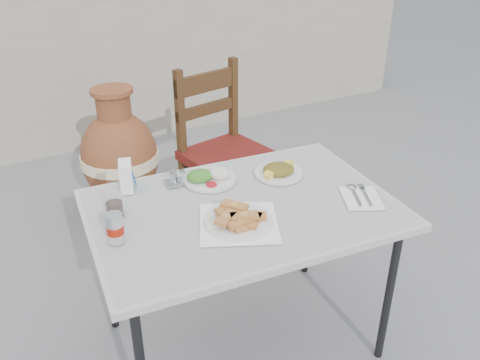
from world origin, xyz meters
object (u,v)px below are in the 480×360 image
terracotta_urn (120,158)px  pide_plate (239,217)px  napkin_holder (126,176)px  chair (224,152)px  cafe_table (243,216)px  salad_rice_plate (209,176)px  condiment_caddy (176,179)px  soda_can (115,228)px  salad_chopped_plate (279,171)px  cola_glass (114,206)px

terracotta_urn → pide_plate: bearing=-88.0°
napkin_holder → chair: 0.90m
cafe_table → napkin_holder: (-0.35, 0.34, 0.11)m
pide_plate → chair: chair is taller
salad_rice_plate → chair: size_ratio=0.23×
napkin_holder → condiment_caddy: 0.20m
cafe_table → terracotta_urn: terracotta_urn is taller
pide_plate → napkin_holder: napkin_holder is taller
salad_rice_plate → chair: (0.38, 0.60, -0.22)m
soda_can → pide_plate: bearing=-13.7°
salad_chopped_plate → condiment_caddy: bearing=162.1°
salad_rice_plate → condiment_caddy: bearing=161.9°
salad_rice_plate → napkin_holder: 0.34m
condiment_caddy → cafe_table: bearing=-61.2°
pide_plate → soda_can: soda_can is taller
cafe_table → chair: size_ratio=1.26×
cafe_table → cola_glass: 0.48m
salad_rice_plate → chair: 0.74m
salad_chopped_plate → cola_glass: 0.71m
pide_plate → napkin_holder: size_ratio=3.15×
cafe_table → salad_rice_plate: salad_rice_plate is taller
cafe_table → cola_glass: size_ratio=12.67×
pide_plate → cola_glass: cola_glass is taller
salad_chopped_plate → condiment_caddy: condiment_caddy is taller
cafe_table → terracotta_urn: size_ratio=1.51×
napkin_holder → terracotta_urn: bearing=93.7°
salad_rice_plate → terracotta_urn: size_ratio=0.27×
salad_rice_plate → soda_can: size_ratio=2.04×
salad_rice_plate → soda_can: soda_can is taller
cola_glass → condiment_caddy: (0.29, 0.12, -0.02)m
salad_rice_plate → chair: chair is taller
salad_chopped_plate → terracotta_urn: terracotta_urn is taller
cafe_table → salad_rice_plate: (-0.03, 0.24, 0.07)m
terracotta_urn → soda_can: bearing=-105.9°
cola_glass → terracotta_urn: 1.25m
cafe_table → salad_rice_plate: size_ratio=5.54×
terracotta_urn → napkin_holder: bearing=-103.1°
cola_glass → chair: size_ratio=0.10×
pide_plate → terracotta_urn: bearing=92.0°
chair → terracotta_urn: 0.67m
chair → salad_chopped_plate: bearing=-108.9°
salad_chopped_plate → terracotta_urn: 1.26m
salad_rice_plate → napkin_holder: napkin_holder is taller
cafe_table → chair: (0.35, 0.84, -0.15)m
salad_chopped_plate → chair: 0.73m
soda_can → condiment_caddy: soda_can is taller
salad_rice_plate → condiment_caddy: size_ratio=2.35×
pide_plate → chair: bearing=65.9°
salad_chopped_plate → soda_can: (-0.75, -0.15, 0.04)m
salad_rice_plate → pide_plate: bearing=-97.7°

